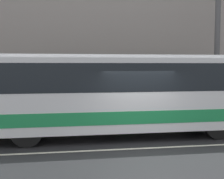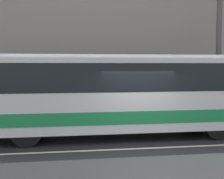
% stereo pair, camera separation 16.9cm
% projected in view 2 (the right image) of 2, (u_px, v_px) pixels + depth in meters
% --- Properties ---
extents(ground_plane, '(60.00, 60.00, 0.00)m').
position_uv_depth(ground_plane, '(143.00, 148.00, 10.10)').
color(ground_plane, '#262628').
extents(sidewalk, '(60.00, 2.89, 0.12)m').
position_uv_depth(sidewalk, '(116.00, 118.00, 15.46)').
color(sidewalk, '#A09E99').
rests_on(sidewalk, ground_plane).
extents(building_facade, '(60.00, 0.35, 11.38)m').
position_uv_depth(building_facade, '(111.00, 13.00, 16.61)').
color(building_facade, gray).
rests_on(building_facade, ground_plane).
extents(lane_stripe, '(54.00, 0.14, 0.01)m').
position_uv_depth(lane_stripe, '(143.00, 148.00, 10.10)').
color(lane_stripe, beige).
rests_on(lane_stripe, ground_plane).
extents(transit_bus, '(10.80, 2.61, 3.07)m').
position_uv_depth(transit_bus, '(111.00, 91.00, 11.78)').
color(transit_bus, white).
rests_on(transit_bus, ground_plane).
extents(utility_pole_near, '(0.26, 0.26, 8.70)m').
position_uv_depth(utility_pole_near, '(219.00, 28.00, 15.00)').
color(utility_pole_near, '#4C4C4F').
rests_on(utility_pole_near, sidewalk).
extents(pedestrian_waiting, '(0.36, 0.36, 1.64)m').
position_uv_depth(pedestrian_waiting, '(126.00, 101.00, 15.79)').
color(pedestrian_waiting, '#1E5933').
rests_on(pedestrian_waiting, sidewalk).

